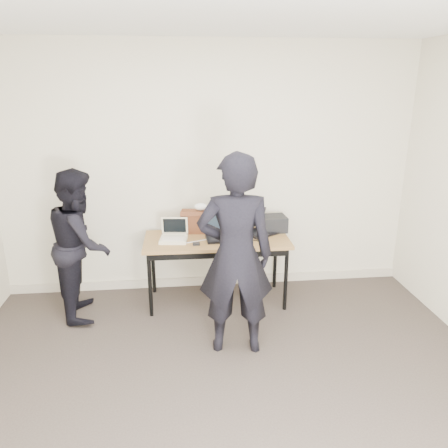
{
  "coord_description": "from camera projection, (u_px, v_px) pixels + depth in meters",
  "views": [
    {
      "loc": [
        -0.33,
        -2.42,
        2.27
      ],
      "look_at": [
        0.1,
        1.6,
        0.95
      ],
      "focal_mm": 35.0,
      "sensor_mm": 36.0,
      "label": 1
    }
  ],
  "objects": [
    {
      "name": "room",
      "position": [
        236.0,
        244.0,
        2.61
      ],
      "size": [
        4.6,
        4.6,
        2.8
      ],
      "color": "#3C332D",
      "rests_on": "ground"
    },
    {
      "name": "desk",
      "position": [
        217.0,
        244.0,
        4.55
      ],
      "size": [
        1.51,
        0.67,
        0.72
      ],
      "rotation": [
        0.0,
        0.0,
        -0.01
      ],
      "color": "olive",
      "rests_on": "ground"
    },
    {
      "name": "laptop_beige",
      "position": [
        174.0,
        236.0,
        4.48
      ],
      "size": [
        0.3,
        0.3,
        0.22
      ],
      "rotation": [
        0.0,
        0.0,
        -0.12
      ],
      "color": "beige",
      "rests_on": "desk"
    },
    {
      "name": "laptop_center",
      "position": [
        222.0,
        232.0,
        4.55
      ],
      "size": [
        0.35,
        0.34,
        0.26
      ],
      "rotation": [
        0.0,
        0.0,
        0.04
      ],
      "color": "black",
      "rests_on": "desk"
    },
    {
      "name": "laptop_right",
      "position": [
        258.0,
        228.0,
        4.71
      ],
      "size": [
        0.45,
        0.44,
        0.24
      ],
      "rotation": [
        0.0,
        0.0,
        0.54
      ],
      "color": "black",
      "rests_on": "desk"
    },
    {
      "name": "leather_satchel",
      "position": [
        198.0,
        221.0,
        4.69
      ],
      "size": [
        0.38,
        0.22,
        0.25
      ],
      "rotation": [
        0.0,
        0.0,
        -0.13
      ],
      "color": "#582C17",
      "rests_on": "desk"
    },
    {
      "name": "tissue",
      "position": [
        201.0,
        207.0,
        4.65
      ],
      "size": [
        0.14,
        0.11,
        0.08
      ],
      "primitive_type": "ellipsoid",
      "rotation": [
        0.0,
        0.0,
        -0.1
      ],
      "color": "white",
      "rests_on": "leather_satchel"
    },
    {
      "name": "equipment_box",
      "position": [
        273.0,
        223.0,
        4.76
      ],
      "size": [
        0.3,
        0.26,
        0.16
      ],
      "primitive_type": "cube",
      "rotation": [
        0.0,
        0.0,
        0.06
      ],
      "color": "black",
      "rests_on": "desk"
    },
    {
      "name": "power_brick",
      "position": [
        196.0,
        244.0,
        4.35
      ],
      "size": [
        0.07,
        0.05,
        0.03
      ],
      "primitive_type": "cube",
      "rotation": [
        0.0,
        0.0,
        0.05
      ],
      "color": "black",
      "rests_on": "desk"
    },
    {
      "name": "cables",
      "position": [
        221.0,
        238.0,
        4.53
      ],
      "size": [
        1.15,
        0.41,
        0.01
      ],
      "rotation": [
        0.0,
        0.0,
        -0.12
      ],
      "color": "black",
      "rests_on": "desk"
    },
    {
      "name": "person_typist",
      "position": [
        235.0,
        256.0,
        3.66
      ],
      "size": [
        0.68,
        0.47,
        1.76
      ],
      "primitive_type": "imported",
      "rotation": [
        0.0,
        0.0,
        3.06
      ],
      "color": "black",
      "rests_on": "ground"
    },
    {
      "name": "person_observer",
      "position": [
        81.0,
        244.0,
        4.31
      ],
      "size": [
        0.66,
        0.8,
        1.5
      ],
      "primitive_type": "imported",
      "rotation": [
        0.0,
        0.0,
        1.71
      ],
      "color": "black",
      "rests_on": "ground"
    },
    {
      "name": "baseboard",
      "position": [
        210.0,
        280.0,
        5.13
      ],
      "size": [
        4.5,
        0.03,
        0.1
      ],
      "primitive_type": "cube",
      "color": "#BCB19C",
      "rests_on": "ground"
    }
  ]
}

